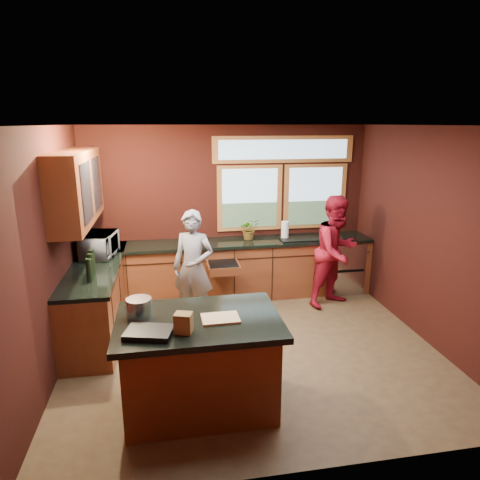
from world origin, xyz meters
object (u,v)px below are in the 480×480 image
object	(u,v)px
person_grey	(193,268)
cutting_board	(220,318)
stock_pot	(139,307)
island	(200,363)
person_red	(336,251)

from	to	relation	value
person_grey	cutting_board	distance (m)	1.97
cutting_board	stock_pot	world-z (taller)	stock_pot
cutting_board	stock_pot	distance (m)	0.78
island	person_grey	xyz separation A→B (m)	(0.07, 1.91, 0.32)
person_grey	person_red	distance (m)	2.19
island	stock_pot	distance (m)	0.80
person_red	person_grey	bearing A→B (deg)	159.82
person_grey	stock_pot	size ratio (longest dim) A/B	6.67
person_grey	person_red	world-z (taller)	person_red
person_red	stock_pot	xyz separation A→B (m)	(-2.80, -1.99, 0.18)
person_grey	cutting_board	bearing A→B (deg)	-61.38
island	person_grey	distance (m)	1.94
island	cutting_board	size ratio (longest dim) A/B	4.43
island	person_red	xyz separation A→B (m)	(2.25, 2.14, 0.37)
person_red	island	bearing A→B (deg)	-162.65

